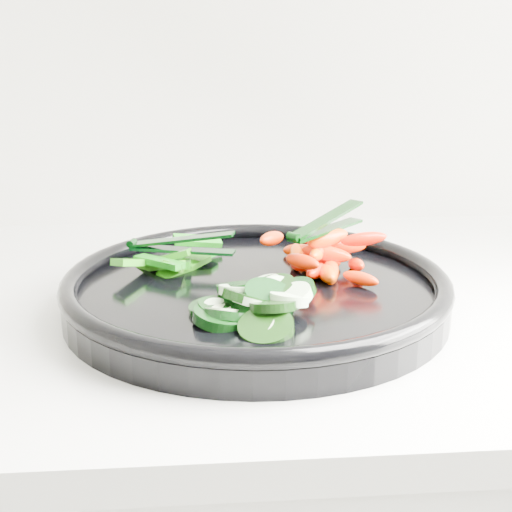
{
  "coord_description": "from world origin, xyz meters",
  "views": [
    {
      "loc": [
        0.26,
        1.0,
        1.19
      ],
      "look_at": [
        0.32,
        1.65,
        0.99
      ],
      "focal_mm": 50.0,
      "sensor_mm": 36.0,
      "label": 1
    }
  ],
  "objects": [
    {
      "name": "cucumber_pile",
      "position": [
        0.3,
        1.57,
        0.96
      ],
      "size": [
        0.12,
        0.12,
        0.04
      ],
      "color": "black",
      "rests_on": "veggie_tray"
    },
    {
      "name": "pepper_pile",
      "position": [
        0.24,
        1.71,
        0.96
      ],
      "size": [
        0.11,
        0.11,
        0.04
      ],
      "color": "#126709",
      "rests_on": "veggie_tray"
    },
    {
      "name": "tong_carrot",
      "position": [
        0.39,
        1.69,
        1.0
      ],
      "size": [
        0.09,
        0.09,
        0.02
      ],
      "color": "black",
      "rests_on": "carrot_pile"
    },
    {
      "name": "carrot_pile",
      "position": [
        0.39,
        1.69,
        0.97
      ],
      "size": [
        0.13,
        0.14,
        0.05
      ],
      "color": "#E53C00",
      "rests_on": "veggie_tray"
    },
    {
      "name": "tong_pepper",
      "position": [
        0.24,
        1.71,
        0.98
      ],
      "size": [
        0.11,
        0.04,
        0.02
      ],
      "color": "black",
      "rests_on": "pepper_pile"
    },
    {
      "name": "veggie_tray",
      "position": [
        0.32,
        1.65,
        0.95
      ],
      "size": [
        0.5,
        0.5,
        0.04
      ],
      "color": "black",
      "rests_on": "counter"
    }
  ]
}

